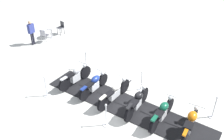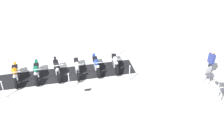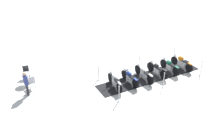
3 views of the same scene
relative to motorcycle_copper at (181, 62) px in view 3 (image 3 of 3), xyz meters
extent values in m
plane|color=silver|center=(2.66, 1.10, -0.52)|extent=(80.00, 80.00, 0.00)
cube|color=black|center=(2.66, 1.10, -0.51)|extent=(7.97, 4.34, 0.03)
cylinder|color=black|center=(0.30, -0.64, -0.17)|extent=(0.37, 0.62, 0.64)
cylinder|color=black|center=(-0.34, 0.72, -0.17)|extent=(0.37, 0.62, 0.64)
cube|color=silver|center=(-0.02, 0.04, -0.11)|extent=(0.42, 0.61, 0.41)
ellipsoid|color=#D16B0F|center=(0.04, -0.09, 0.25)|extent=(0.53, 0.59, 0.35)
cube|color=black|center=(-0.17, 0.36, 0.20)|extent=(0.46, 0.51, 0.08)
cube|color=#D16B0F|center=(-0.34, 0.72, 0.18)|extent=(0.27, 0.37, 0.06)
cylinder|color=silver|center=(0.27, -0.57, 0.10)|extent=(0.19, 0.29, 0.55)
cylinder|color=silver|center=(0.24, -0.50, 0.44)|extent=(0.64, 0.33, 0.04)
sphere|color=silver|center=(0.28, -0.59, 0.24)|extent=(0.18, 0.18, 0.18)
cylinder|color=black|center=(1.31, -0.21, -0.16)|extent=(0.35, 0.66, 0.66)
cylinder|color=black|center=(0.80, 1.14, -0.16)|extent=(0.35, 0.66, 0.66)
cube|color=silver|center=(1.05, 0.46, -0.13)|extent=(0.40, 0.55, 0.35)
ellipsoid|color=#0F5138|center=(1.10, 0.35, 0.18)|extent=(0.48, 0.57, 0.33)
cube|color=black|center=(0.93, 0.78, 0.13)|extent=(0.44, 0.54, 0.08)
cube|color=#0F5138|center=(0.80, 1.14, 0.20)|extent=(0.27, 0.39, 0.06)
cylinder|color=silver|center=(1.29, -0.16, 0.12)|extent=(0.15, 0.25, 0.56)
cylinder|color=silver|center=(1.27, -0.10, 0.46)|extent=(0.61, 0.26, 0.04)
sphere|color=silver|center=(1.30, -0.19, 0.26)|extent=(0.18, 0.18, 0.18)
cylinder|color=black|center=(2.43, 0.24, -0.14)|extent=(0.40, 0.69, 0.70)
cylinder|color=black|center=(1.82, 1.54, -0.14)|extent=(0.40, 0.69, 0.70)
cube|color=silver|center=(2.13, 0.89, -0.12)|extent=(0.41, 0.56, 0.35)
ellipsoid|color=black|center=(2.18, 0.77, 0.20)|extent=(0.49, 0.54, 0.34)
cube|color=black|center=(1.97, 1.22, 0.15)|extent=(0.50, 0.62, 0.08)
cube|color=black|center=(1.82, 1.54, 0.25)|extent=(0.29, 0.41, 0.06)
cylinder|color=silver|center=(2.39, 0.31, 0.16)|extent=(0.19, 0.31, 0.60)
cylinder|color=silver|center=(2.36, 0.39, 0.52)|extent=(0.69, 0.35, 0.04)
sphere|color=silver|center=(2.40, 0.30, 0.32)|extent=(0.18, 0.18, 0.18)
cylinder|color=black|center=(3.47, 0.54, -0.15)|extent=(0.32, 0.67, 0.67)
cylinder|color=black|center=(2.93, 2.08, -0.15)|extent=(0.32, 0.67, 0.67)
cube|color=silver|center=(3.20, 1.31, -0.13)|extent=(0.39, 0.68, 0.35)
ellipsoid|color=silver|center=(3.25, 1.16, 0.17)|extent=(0.44, 0.57, 0.29)
cube|color=black|center=(3.07, 1.69, 0.13)|extent=(0.41, 0.56, 0.08)
cube|color=silver|center=(2.93, 2.08, 0.21)|extent=(0.24, 0.39, 0.06)
cylinder|color=silver|center=(3.44, 0.63, 0.13)|extent=(0.18, 0.34, 0.57)
cylinder|color=silver|center=(3.41, 0.72, 0.48)|extent=(0.71, 0.28, 0.04)
sphere|color=silver|center=(3.44, 0.62, 0.28)|extent=(0.18, 0.18, 0.18)
cylinder|color=black|center=(4.54, 1.06, -0.18)|extent=(0.34, 0.62, 0.62)
cylinder|color=black|center=(4.01, 2.41, -0.18)|extent=(0.34, 0.62, 0.62)
cube|color=silver|center=(4.27, 1.73, -0.14)|extent=(0.40, 0.58, 0.36)
ellipsoid|color=navy|center=(4.32, 1.61, 0.17)|extent=(0.48, 0.62, 0.31)
cube|color=black|center=(4.14, 2.06, 0.12)|extent=(0.43, 0.54, 0.08)
cube|color=navy|center=(4.01, 2.41, 0.16)|extent=(0.26, 0.37, 0.06)
cylinder|color=silver|center=(4.51, 1.13, 0.08)|extent=(0.17, 0.29, 0.53)
cylinder|color=silver|center=(4.48, 1.20, 0.40)|extent=(0.66, 0.29, 0.04)
sphere|color=silver|center=(4.52, 1.11, 0.20)|extent=(0.18, 0.18, 0.18)
cylinder|color=black|center=(5.56, 1.48, -0.15)|extent=(0.31, 0.68, 0.67)
cylinder|color=black|center=(5.14, 2.84, -0.15)|extent=(0.31, 0.68, 0.67)
cube|color=silver|center=(5.35, 2.16, -0.10)|extent=(0.34, 0.54, 0.41)
ellipsoid|color=#B7BAC1|center=(5.38, 2.04, 0.23)|extent=(0.40, 0.50, 0.29)
cube|color=black|center=(5.25, 2.46, 0.18)|extent=(0.37, 0.47, 0.08)
cube|color=#B7BAC1|center=(5.14, 2.84, 0.21)|extent=(0.24, 0.39, 0.06)
cylinder|color=silver|center=(5.53, 1.55, 0.13)|extent=(0.15, 0.30, 0.57)
cylinder|color=silver|center=(5.51, 1.63, 0.48)|extent=(0.60, 0.22, 0.04)
sphere|color=silver|center=(5.54, 1.53, 0.28)|extent=(0.18, 0.18, 0.18)
cylinder|color=silver|center=(3.19, -0.24, -0.51)|extent=(0.34, 0.34, 0.03)
cylinder|color=silver|center=(3.19, -0.24, -0.02)|extent=(0.05, 0.05, 0.94)
sphere|color=silver|center=(3.19, -0.24, 0.48)|extent=(0.09, 0.09, 0.09)
cylinder|color=silver|center=(6.34, 1.00, -0.51)|extent=(0.33, 0.33, 0.03)
cylinder|color=silver|center=(6.34, 1.00, -0.03)|extent=(0.05, 0.05, 0.94)
sphere|color=silver|center=(6.34, 1.00, 0.48)|extent=(0.09, 0.09, 0.09)
cylinder|color=silver|center=(0.04, -1.49, -0.51)|extent=(0.30, 0.30, 0.03)
cylinder|color=silver|center=(0.04, -1.49, -0.01)|extent=(0.05, 0.05, 0.98)
sphere|color=silver|center=(0.04, -1.49, 0.52)|extent=(0.09, 0.09, 0.09)
cylinder|color=silver|center=(2.13, 2.44, -0.51)|extent=(0.28, 0.28, 0.03)
cylinder|color=silver|center=(2.13, 2.44, 0.00)|extent=(0.05, 0.05, 0.99)
sphere|color=silver|center=(2.13, 2.44, 0.53)|extent=(0.09, 0.09, 0.09)
cylinder|color=silver|center=(5.28, 3.69, -0.51)|extent=(0.32, 0.32, 0.03)
cylinder|color=silver|center=(5.28, 3.69, -0.01)|extent=(0.05, 0.05, 0.98)
sphere|color=silver|center=(5.28, 3.69, 0.51)|extent=(0.09, 0.09, 0.09)
cylinder|color=silver|center=(-1.02, 1.20, -0.51)|extent=(0.29, 0.29, 0.03)
cylinder|color=silver|center=(-1.02, 1.20, 0.03)|extent=(0.05, 0.05, 1.05)
sphere|color=silver|center=(-1.02, 1.20, 0.59)|extent=(0.09, 0.09, 0.09)
cube|color=#333338|center=(4.17, -0.20, -0.51)|extent=(0.39, 0.31, 0.02)
cube|color=white|center=(4.17, -0.20, -0.38)|extent=(0.38, 0.34, 0.12)
cylinder|color=#B7B7BC|center=(11.23, 0.97, -0.51)|extent=(0.39, 0.39, 0.02)
cylinder|color=#B7B7BC|center=(11.23, 0.97, -0.15)|extent=(0.07, 0.07, 0.69)
cylinder|color=#B7B7BC|center=(11.23, 0.97, 0.20)|extent=(0.72, 0.72, 0.03)
cylinder|color=#2D2D33|center=(11.18, 0.37, -0.28)|extent=(0.03, 0.03, 0.47)
cylinder|color=#2D2D33|center=(11.51, 0.44, -0.28)|extent=(0.03, 0.03, 0.47)
cylinder|color=#2D2D33|center=(11.24, 0.03, -0.28)|extent=(0.03, 0.03, 0.47)
cylinder|color=#2D2D33|center=(11.58, 0.10, -0.28)|extent=(0.03, 0.03, 0.47)
cube|color=#3F3F47|center=(11.38, 0.23, -0.03)|extent=(0.47, 0.47, 0.04)
cube|color=#2D2D33|center=(11.41, 0.05, 0.18)|extent=(0.40, 0.11, 0.39)
cylinder|color=#B7B7BC|center=(11.04, 1.55, -0.29)|extent=(0.03, 0.03, 0.46)
cylinder|color=#B7B7BC|center=(10.76, 1.35, -0.29)|extent=(0.03, 0.03, 0.46)
cylinder|color=#B7B7BC|center=(10.85, 1.83, -0.29)|extent=(0.03, 0.03, 0.46)
cylinder|color=#B7B7BC|center=(10.57, 1.64, -0.29)|extent=(0.03, 0.03, 0.46)
cube|color=#3F3F47|center=(10.81, 1.59, -0.04)|extent=(0.56, 0.56, 0.04)
cube|color=#B7B7BC|center=(10.70, 1.74, 0.18)|extent=(0.35, 0.25, 0.41)
cylinder|color=#23232D|center=(10.92, 2.31, -0.12)|extent=(0.12, 0.12, 0.81)
cylinder|color=#23232D|center=(10.86, 2.44, -0.12)|extent=(0.12, 0.12, 0.81)
cube|color=navy|center=(10.89, 2.38, 0.58)|extent=(0.36, 0.45, 0.59)
sphere|color=tan|center=(10.89, 2.38, 0.98)|extent=(0.22, 0.22, 0.22)
camera|label=1|loc=(-4.07, 6.37, 6.76)|focal=40.14mm
camera|label=2|loc=(7.27, -11.47, 8.55)|focal=43.16mm
camera|label=3|loc=(7.05, 15.42, 8.09)|focal=38.25mm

